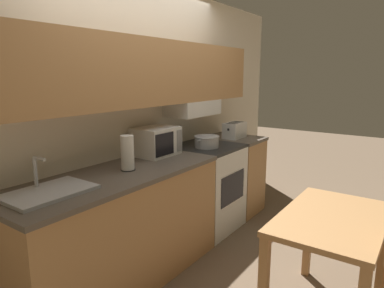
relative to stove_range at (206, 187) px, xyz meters
name	(u,v)px	position (x,y,z in m)	size (l,w,h in m)	color
ground_plane	(143,241)	(-0.67, 0.34, -0.47)	(16.00, 16.00, 0.00)	brown
wall_back	(144,98)	(-0.65, 0.28, 1.00)	(5.48, 0.38, 2.55)	silver
lower_counter_main	(119,229)	(-1.28, 0.00, 0.00)	(1.87, 0.70, 0.93)	tan
lower_counter_right_stub	(232,174)	(0.61, 0.00, 0.00)	(0.53, 0.70, 0.93)	tan
stove_range	(206,187)	(0.00, 0.00, 0.00)	(0.68, 0.68, 0.93)	white
cooking_pot	(207,141)	(-0.07, -0.05, 0.53)	(0.35, 0.27, 0.12)	#B7BABF
microwave	(156,141)	(-0.64, 0.15, 0.60)	(0.40, 0.33, 0.26)	white
toaster	(235,130)	(0.59, -0.03, 0.56)	(0.31, 0.18, 0.19)	white
sink_basin	(49,191)	(-1.86, 0.00, 0.48)	(0.54, 0.36, 0.23)	#B7BABF
paper_towel_roll	(127,153)	(-1.17, -0.01, 0.60)	(0.12, 0.12, 0.28)	black
dining_table	(332,234)	(-0.77, -1.50, 0.17)	(1.00, 0.63, 0.76)	#B27F4C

